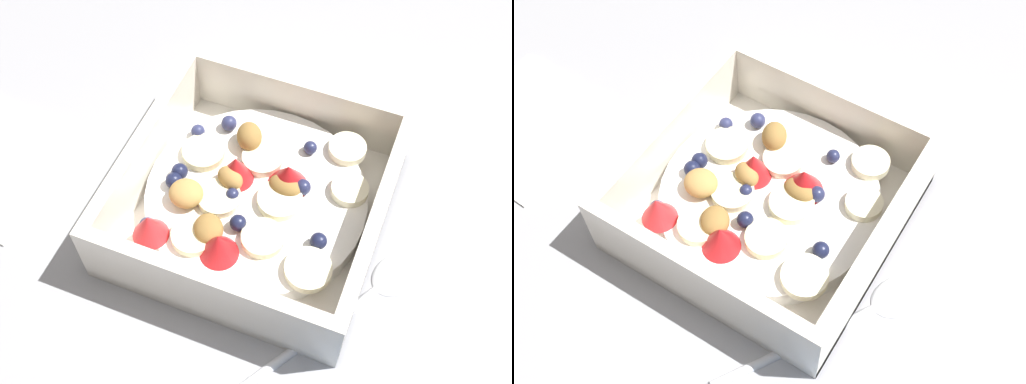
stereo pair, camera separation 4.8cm
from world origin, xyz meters
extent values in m
plane|color=#9E9EA3|center=(0.00, 0.00, 0.00)|extent=(2.40, 2.40, 0.00)
cube|color=white|center=(0.02, -0.02, 0.01)|extent=(0.19, 0.19, 0.01)
cube|color=white|center=(0.02, -0.11, 0.03)|extent=(0.19, 0.01, 0.06)
cube|color=white|center=(0.02, 0.07, 0.03)|extent=(0.19, 0.01, 0.06)
cube|color=white|center=(-0.07, -0.02, 0.03)|extent=(0.01, 0.17, 0.06)
cube|color=white|center=(0.11, -0.02, 0.03)|extent=(0.01, 0.17, 0.06)
cylinder|color=white|center=(0.02, -0.02, 0.02)|extent=(0.17, 0.17, 0.02)
cylinder|color=beige|center=(0.07, -0.03, 0.03)|extent=(0.04, 0.04, 0.01)
cylinder|color=#F4EAB7|center=(0.04, 0.00, 0.03)|extent=(0.04, 0.04, 0.01)
cylinder|color=beige|center=(0.00, 0.02, 0.03)|extent=(0.03, 0.03, 0.01)
cylinder|color=#F7EFC6|center=(-0.05, -0.04, 0.03)|extent=(0.03, 0.03, 0.01)
cylinder|color=#F7EFC6|center=(0.03, -0.05, 0.03)|extent=(0.04, 0.04, 0.01)
cylinder|color=#F7EFC6|center=(-0.04, 0.03, 0.03)|extent=(0.04, 0.04, 0.01)
cylinder|color=#F7EFC6|center=(-0.03, -0.08, 0.03)|extent=(0.03, 0.03, 0.01)
cylinder|color=#F7EFC6|center=(0.00, -0.01, 0.03)|extent=(0.05, 0.05, 0.01)
cylinder|color=#F4EAB7|center=(0.05, 0.04, 0.03)|extent=(0.03, 0.03, 0.01)
cone|color=red|center=(0.04, -0.02, 0.04)|extent=(0.04, 0.04, 0.02)
cone|color=red|center=(0.08, 0.04, 0.04)|extent=(0.03, 0.03, 0.02)
cone|color=red|center=(0.00, -0.03, 0.04)|extent=(0.04, 0.04, 0.02)
cone|color=red|center=(0.02, 0.04, 0.04)|extent=(0.04, 0.04, 0.02)
sphere|color=#191E3D|center=(-0.04, 0.01, 0.03)|extent=(0.01, 0.01, 0.01)
sphere|color=#191E3D|center=(0.08, 0.00, 0.03)|extent=(0.01, 0.01, 0.01)
sphere|color=#23284C|center=(-0.01, -0.03, 0.03)|extent=(0.01, 0.01, 0.01)
sphere|color=#23284C|center=(0.03, -0.01, 0.03)|extent=(0.01, 0.01, 0.01)
sphere|color=#191E3D|center=(0.08, -0.01, 0.03)|extent=(0.01, 0.01, 0.01)
sphere|color=navy|center=(0.08, -0.05, 0.03)|extent=(0.01, 0.01, 0.01)
sphere|color=#191E3D|center=(0.02, 0.02, 0.03)|extent=(0.01, 0.01, 0.01)
sphere|color=navy|center=(0.06, -0.07, 0.03)|extent=(0.01, 0.01, 0.01)
sphere|color=navy|center=(0.08, 0.04, 0.03)|extent=(0.01, 0.01, 0.01)
sphere|color=#23284C|center=(-0.01, -0.07, 0.03)|extent=(0.01, 0.01, 0.01)
ellipsoid|color=tan|center=(0.06, 0.01, 0.04)|extent=(0.03, 0.02, 0.02)
ellipsoid|color=olive|center=(0.04, 0.03, 0.03)|extent=(0.03, 0.03, 0.01)
ellipsoid|color=olive|center=(0.04, -0.06, 0.04)|extent=(0.03, 0.03, 0.02)
ellipsoid|color=#AD7F42|center=(0.04, -0.02, 0.04)|extent=(0.03, 0.02, 0.02)
ellipsoid|color=olive|center=(0.00, -0.03, 0.03)|extent=(0.03, 0.02, 0.01)
ellipsoid|color=silver|center=(-0.10, -0.01, 0.00)|extent=(0.05, 0.06, 0.01)
cylinder|color=silver|center=(-0.05, 0.07, 0.00)|extent=(0.07, 0.11, 0.01)
camera|label=1|loc=(-0.08, 0.23, 0.43)|focal=45.77mm
camera|label=2|loc=(-0.12, 0.21, 0.43)|focal=45.77mm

